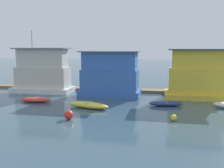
% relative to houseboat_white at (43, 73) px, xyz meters
% --- Properties ---
extents(ground_plane, '(200.00, 200.00, 0.00)m').
position_rel_houseboat_white_xyz_m(ground_plane, '(8.72, -0.41, -2.31)').
color(ground_plane, '#385160').
extents(dock_walkway, '(33.80, 1.59, 0.30)m').
position_rel_houseboat_white_xyz_m(dock_walkway, '(8.72, 2.38, -2.16)').
color(dock_walkway, '#846B4C').
rests_on(dock_walkway, ground_plane).
extents(houseboat_white, '(7.15, 3.27, 7.26)m').
position_rel_houseboat_white_xyz_m(houseboat_white, '(0.00, 0.00, 0.00)').
color(houseboat_white, white).
rests_on(houseboat_white, ground_plane).
extents(houseboat_blue, '(6.61, 3.90, 4.91)m').
position_rel_houseboat_white_xyz_m(houseboat_blue, '(8.36, -0.52, -0.01)').
color(houseboat_blue, '#3866B7').
rests_on(houseboat_blue, ground_plane).
extents(houseboat_yellow, '(6.39, 4.12, 5.13)m').
position_rel_houseboat_white_xyz_m(houseboat_yellow, '(17.50, -0.12, -0.01)').
color(houseboat_yellow, gold).
rests_on(houseboat_yellow, ground_plane).
extents(dinghy_red, '(3.20, 1.29, 0.47)m').
position_rel_houseboat_white_xyz_m(dinghy_red, '(1.96, -5.53, -2.08)').
color(dinghy_red, red).
rests_on(dinghy_red, ground_plane).
extents(dinghy_yellow, '(4.08, 2.20, 0.55)m').
position_rel_houseboat_white_xyz_m(dinghy_yellow, '(7.72, -6.90, -2.04)').
color(dinghy_yellow, yellow).
rests_on(dinghy_yellow, ground_plane).
extents(dinghy_navy, '(3.20, 1.58, 0.45)m').
position_rel_houseboat_white_xyz_m(dinghy_navy, '(14.37, -4.69, -2.09)').
color(dinghy_navy, navy).
rests_on(dinghy_navy, ground_plane).
extents(mooring_post_far_right, '(0.22, 0.22, 2.16)m').
position_rel_houseboat_white_xyz_m(mooring_post_far_right, '(7.80, 1.33, -1.24)').
color(mooring_post_far_right, brown).
rests_on(mooring_post_far_right, ground_plane).
extents(mooring_post_centre, '(0.32, 0.32, 1.45)m').
position_rel_houseboat_white_xyz_m(mooring_post_centre, '(16.80, 1.33, -1.59)').
color(mooring_post_centre, brown).
rests_on(mooring_post_centre, ground_plane).
extents(mooring_post_far_left, '(0.22, 0.22, 1.74)m').
position_rel_houseboat_white_xyz_m(mooring_post_far_left, '(1.11, 1.33, -1.44)').
color(mooring_post_far_left, brown).
rests_on(mooring_post_far_left, ground_plane).
extents(buoy_yellow, '(0.46, 0.46, 0.46)m').
position_rel_houseboat_white_xyz_m(buoy_yellow, '(14.86, -9.45, -2.08)').
color(buoy_yellow, yellow).
rests_on(buoy_yellow, ground_plane).
extents(buoy_red, '(0.67, 0.67, 0.67)m').
position_rel_houseboat_white_xyz_m(buoy_red, '(7.30, -10.59, -1.98)').
color(buoy_red, red).
rests_on(buoy_red, ground_plane).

